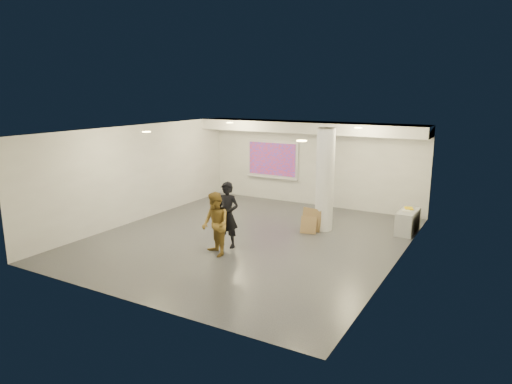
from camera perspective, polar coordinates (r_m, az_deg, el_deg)
The scene contains 20 objects.
floor at distance 12.77m, azimuth -0.89°, elevation -5.82°, with size 8.00×9.00×0.01m, color #34363B.
ceiling at distance 12.17m, azimuth -0.94°, elevation 7.71°, with size 8.00×9.00×0.01m, color white.
wall_back at distance 16.36m, azimuth 7.12°, elevation 3.57°, with size 8.00×0.01×3.00m, color silver.
wall_front at distance 8.92m, azimuth -15.77°, elevation -4.38°, with size 8.00×0.01×3.00m, color silver.
wall_left at distance 14.78m, azimuth -14.41°, elevation 2.31°, with size 0.01×9.00×3.00m, color silver.
wall_right at distance 10.96m, azimuth 17.43°, elevation -1.36°, with size 0.01×9.00×3.00m, color silver.
soffit_band at distance 15.70m, azimuth 6.47°, elevation 8.06°, with size 8.00×1.10×0.36m, color silver.
downlight_nw at distance 15.44m, azimuth -3.30°, elevation 8.64°, with size 0.22×0.22×0.02m, color #F5DC7C.
downlight_ne at distance 13.58m, azimuth 12.67°, elevation 7.83°, with size 0.22×0.22×0.02m, color #F5DC7C.
downlight_sw at distance 12.28m, azimuth -13.53°, elevation 7.32°, with size 0.22×0.22×0.02m, color #F5DC7C.
downlight_se at distance 9.84m, azimuth 5.73°, elevation 6.39°, with size 0.22×0.22×0.02m, color #F5DC7C.
column at distance 13.34m, azimuth 8.60°, elevation 1.49°, with size 0.52×0.52×3.00m, color silver.
projection_screen at distance 16.98m, azimuth 2.06°, elevation 4.08°, with size 2.10×0.13×1.42m.
credenza at distance 13.89m, azimuth 18.42°, elevation -3.54°, with size 0.47×1.13×0.66m, color #A2A5A8.
papers_stack at distance 13.77m, azimuth 18.24°, elevation -2.21°, with size 0.22×0.28×0.02m, color silver.
postit_pad at distance 14.01m, azimuth 18.56°, elevation -1.96°, with size 0.22×0.31×0.03m, color yellow.
cardboard_back at distance 13.49m, azimuth 6.95°, elevation -3.44°, with size 0.61×0.06×0.66m, color olive.
cardboard_front at distance 13.23m, azimuth 6.58°, elevation -4.14°, with size 0.45×0.05×0.50m, color olive.
woman at distance 11.89m, azimuth -3.61°, elevation -2.87°, with size 0.63×0.42×1.74m, color black.
man at distance 11.33m, azimuth -5.11°, elevation -4.05°, with size 0.78×0.61×1.60m, color olive.
Camera 1 is at (6.15, -10.45, 4.02)m, focal length 32.00 mm.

